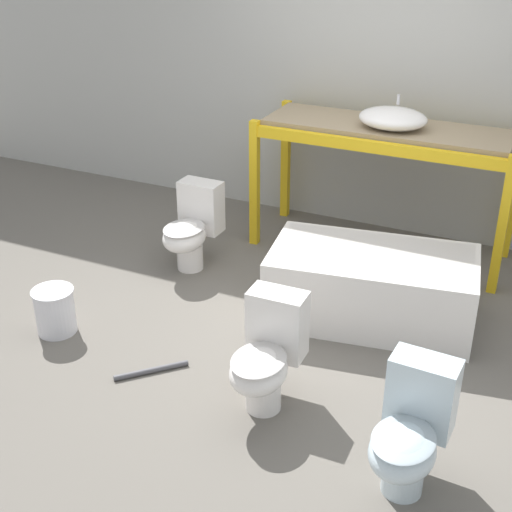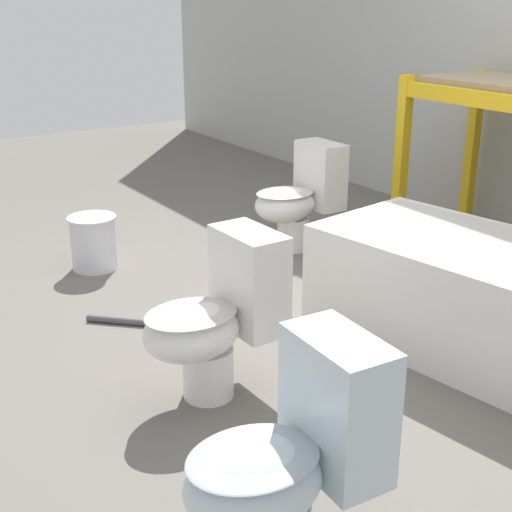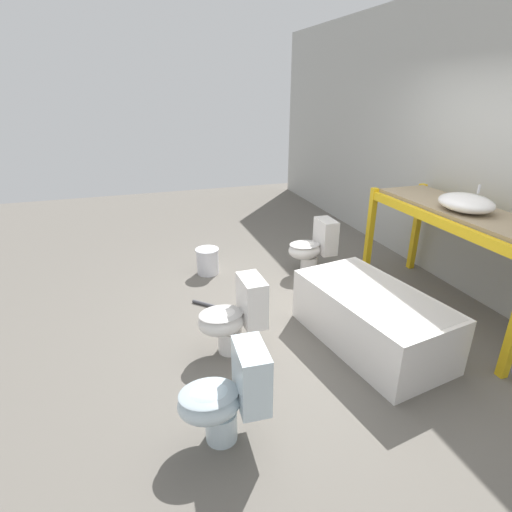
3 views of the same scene
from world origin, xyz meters
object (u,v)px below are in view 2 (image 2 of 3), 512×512
toilet_near (300,196)px  bucket_white (93,241)px  toilet_far (289,457)px  bathtub_main (470,287)px  toilet_extra (217,316)px

toilet_near → bucket_white: 1.33m
toilet_near → toilet_far: same height
toilet_near → bucket_white: toilet_near is taller
bucket_white → toilet_far: bearing=-8.7°
bathtub_main → toilet_extra: bearing=-111.7°
toilet_far → bucket_white: 2.61m
bucket_white → bathtub_main: bearing=29.8°
bathtub_main → toilet_near: toilet_near is taller
bathtub_main → toilet_far: bearing=-75.4°
toilet_extra → toilet_far: bearing=-19.2°
toilet_near → toilet_far: size_ratio=1.00×
toilet_near → toilet_far: (2.20, -1.66, 0.00)m
bathtub_main → toilet_extra: 1.23m
toilet_far → bucket_white: toilet_far is taller
toilet_far → bucket_white: size_ratio=2.08×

